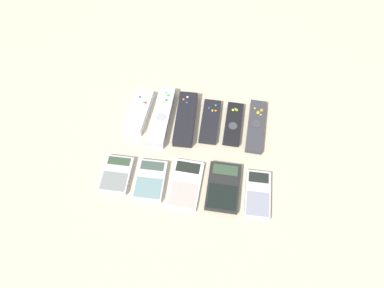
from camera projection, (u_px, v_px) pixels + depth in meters
name	position (u px, v px, depth m)	size (l,w,h in m)	color
ground_plane	(190.00, 156.00, 1.09)	(3.00, 3.00, 0.00)	#B2A88E
remote_0	(139.00, 112.00, 1.15)	(0.06, 0.16, 0.03)	white
remote_1	(162.00, 116.00, 1.14)	(0.05, 0.21, 0.03)	#B7B7BC
remote_2	(186.00, 119.00, 1.14)	(0.06, 0.19, 0.03)	black
remote_3	(210.00, 121.00, 1.14)	(0.05, 0.16, 0.02)	black
remote_4	(233.00, 124.00, 1.14)	(0.05, 0.15, 0.02)	black
remote_5	(256.00, 126.00, 1.13)	(0.05, 0.19, 0.02)	#333338
calculator_0	(116.00, 174.00, 1.05)	(0.08, 0.11, 0.02)	#B2B2B7
calculator_1	(150.00, 180.00, 1.04)	(0.08, 0.12, 0.02)	#B2B2B7
calculator_2	(186.00, 184.00, 1.03)	(0.09, 0.15, 0.01)	silver
calculator_3	(223.00, 187.00, 1.03)	(0.09, 0.14, 0.02)	black
calculator_4	(258.00, 194.00, 1.02)	(0.07, 0.14, 0.01)	#B2B2B7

